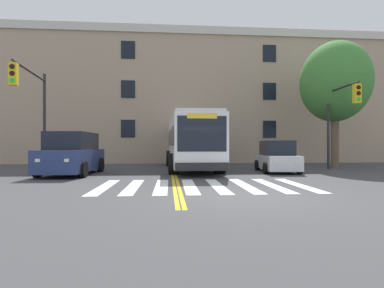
# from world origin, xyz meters

# --- Properties ---
(ground_plane) EXTENTS (120.00, 120.00, 0.00)m
(ground_plane) POSITION_xyz_m (0.00, 0.00, 0.00)
(ground_plane) COLOR #424244
(crosswalk) EXTENTS (7.63, 4.08, 0.01)m
(crosswalk) POSITION_xyz_m (-0.92, 2.20, 0.00)
(crosswalk) COLOR white
(crosswalk) RESTS_ON ground
(lane_line_yellow_inner) EXTENTS (0.12, 36.00, 0.01)m
(lane_line_yellow_inner) POSITION_xyz_m (-1.99, 16.20, 0.00)
(lane_line_yellow_inner) COLOR gold
(lane_line_yellow_inner) RESTS_ON ground
(lane_line_yellow_outer) EXTENTS (0.12, 36.00, 0.01)m
(lane_line_yellow_outer) POSITION_xyz_m (-1.83, 16.20, 0.00)
(lane_line_yellow_outer) COLOR gold
(lane_line_yellow_outer) RESTS_ON ground
(city_bus) EXTENTS (3.07, 11.01, 3.18)m
(city_bus) POSITION_xyz_m (-0.80, 10.07, 1.70)
(city_bus) COLOR white
(city_bus) RESTS_ON ground
(car_navy_near_lane) EXTENTS (2.46, 4.80, 2.14)m
(car_navy_near_lane) POSITION_xyz_m (-7.04, 6.90, 1.02)
(car_navy_near_lane) COLOR navy
(car_navy_near_lane) RESTS_ON ground
(car_white_far_lane) EXTENTS (2.23, 3.81, 1.74)m
(car_white_far_lane) POSITION_xyz_m (3.81, 7.46, 0.79)
(car_white_far_lane) COLOR white
(car_white_far_lane) RESTS_ON ground
(traffic_light_near_corner) EXTENTS (0.43, 3.31, 5.27)m
(traffic_light_near_corner) POSITION_xyz_m (7.59, 7.69, 3.48)
(traffic_light_near_corner) COLOR #28282D
(traffic_light_near_corner) RESTS_ON ground
(traffic_light_far_corner) EXTENTS (0.62, 4.50, 5.66)m
(traffic_light_far_corner) POSITION_xyz_m (-9.28, 7.66, 3.88)
(traffic_light_far_corner) COLOR #28282D
(traffic_light_far_corner) RESTS_ON ground
(street_tree_curbside_large) EXTENTS (4.92, 5.56, 8.35)m
(street_tree_curbside_large) POSITION_xyz_m (8.87, 10.38, 5.67)
(street_tree_curbside_large) COLOR brown
(street_tree_curbside_large) RESTS_ON ground
(building_facade) EXTENTS (43.23, 10.14, 11.19)m
(building_facade) POSITION_xyz_m (0.40, 20.42, 5.60)
(building_facade) COLOR tan
(building_facade) RESTS_ON ground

